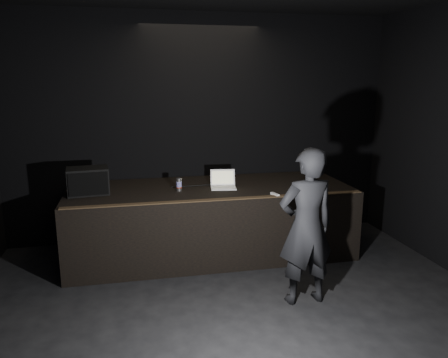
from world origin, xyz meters
TOP-DOWN VIEW (x-y plane):
  - room_walls at (0.00, 0.00)m, footprint 6.10×7.10m
  - stage_riser at (0.00, 2.73)m, footprint 4.00×1.50m
  - riser_lip at (0.00, 2.02)m, footprint 3.92×0.10m
  - stage_monitor at (-1.67, 2.68)m, footprint 0.57×0.45m
  - cable at (-0.15, 2.81)m, footprint 0.80×0.06m
  - laptop at (0.18, 2.66)m, footprint 0.39×0.36m
  - beer_can at (-0.46, 2.58)m, footprint 0.08×0.08m
  - plastic_cup at (0.38, 3.02)m, footprint 0.08×0.08m
  - wii_remote at (0.76, 2.08)m, footprint 0.08×0.17m
  - person at (0.79, 1.07)m, footprint 0.68×0.47m

SIDE VIEW (x-z plane):
  - stage_riser at x=0.00m, z-range 0.00..1.00m
  - person at x=0.79m, z-range 0.00..1.80m
  - riser_lip at x=0.00m, z-range 1.00..1.01m
  - cable at x=-0.15m, z-range 1.00..1.02m
  - wii_remote at x=0.76m, z-range 1.00..1.03m
  - plastic_cup at x=0.38m, z-range 1.00..1.10m
  - laptop at x=0.18m, z-range 0.94..1.18m
  - beer_can at x=-0.46m, z-range 1.00..1.18m
  - stage_monitor at x=-1.67m, z-range 1.00..1.36m
  - room_walls at x=0.00m, z-range 0.26..3.78m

